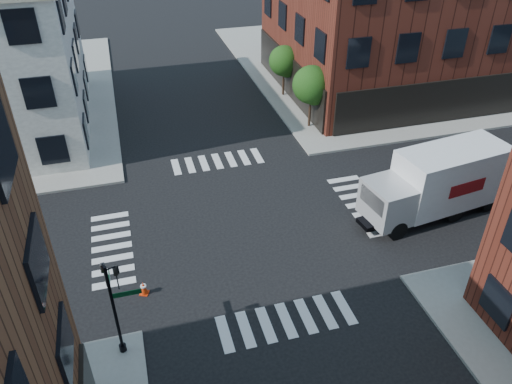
{
  "coord_description": "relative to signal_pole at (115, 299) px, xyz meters",
  "views": [
    {
      "loc": [
        -5.24,
        -20.74,
        16.51
      ],
      "look_at": [
        0.43,
        -0.72,
        2.5
      ],
      "focal_mm": 35.0,
      "sensor_mm": 36.0,
      "label": 1
    }
  ],
  "objects": [
    {
      "name": "signal_pole",
      "position": [
        0.0,
        0.0,
        0.0
      ],
      "size": [
        1.29,
        1.24,
        4.6
      ],
      "color": "black",
      "rests_on": "ground"
    },
    {
      "name": "box_truck",
      "position": [
        17.08,
        4.95,
        -0.88
      ],
      "size": [
        8.61,
        3.64,
        3.8
      ],
      "rotation": [
        0.0,
        0.0,
        0.14
      ],
      "color": "silver",
      "rests_on": "ground"
    },
    {
      "name": "traffic_cone",
      "position": [
        1.02,
        2.96,
        -2.52
      ],
      "size": [
        0.5,
        0.5,
        0.7
      ],
      "rotation": [
        0.0,
        0.0,
        -0.42
      ],
      "color": "red",
      "rests_on": "ground"
    },
    {
      "name": "ground",
      "position": [
        6.72,
        6.68,
        -2.86
      ],
      "size": [
        120.0,
        120.0,
        0.0
      ],
      "primitive_type": "plane",
      "color": "black",
      "rests_on": "ground"
    },
    {
      "name": "sidewalk_ne",
      "position": [
        27.72,
        27.68,
        -2.78
      ],
      "size": [
        30.0,
        30.0,
        0.15
      ],
      "primitive_type": "cube",
      "color": "gray",
      "rests_on": "ground"
    },
    {
      "name": "building_ne",
      "position": [
        27.22,
        22.68,
        3.14
      ],
      "size": [
        25.0,
        16.0,
        12.0
      ],
      "primitive_type": "cube",
      "color": "#4A1B12",
      "rests_on": "ground"
    },
    {
      "name": "tree_near",
      "position": [
        14.28,
        16.65,
        0.3
      ],
      "size": [
        2.69,
        2.69,
        4.49
      ],
      "color": "black",
      "rests_on": "ground"
    },
    {
      "name": "tree_far",
      "position": [
        14.28,
        22.65,
        0.02
      ],
      "size": [
        2.43,
        2.43,
        4.07
      ],
      "color": "black",
      "rests_on": "ground"
    }
  ]
}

